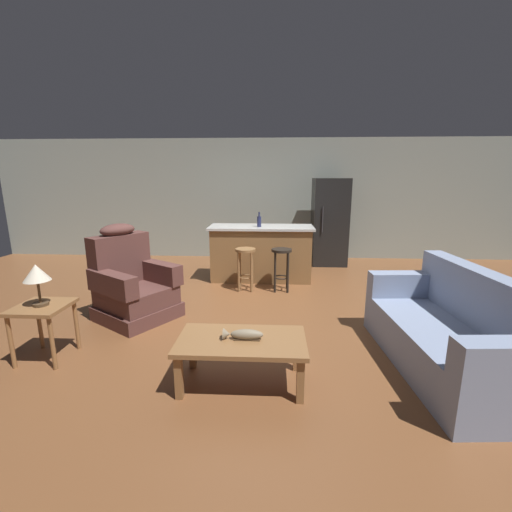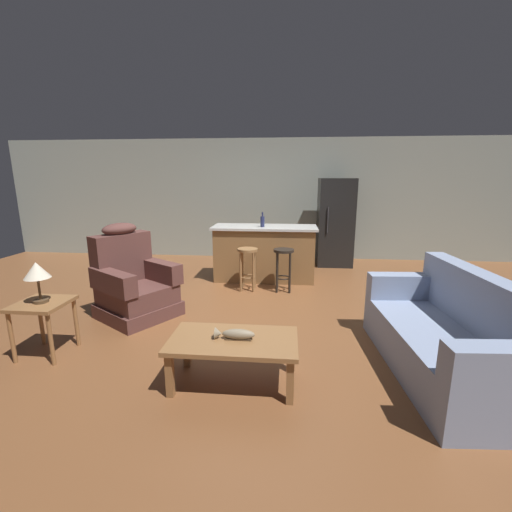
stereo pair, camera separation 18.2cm
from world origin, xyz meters
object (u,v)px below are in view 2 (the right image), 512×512
at_px(couch, 448,338).
at_px(table_lamp, 37,272).
at_px(end_table, 43,311).
at_px(bar_stool_left, 248,261).
at_px(bottle_tall_green, 262,221).
at_px(recliner_near_lamp, 133,284).
at_px(kitchen_island, 264,253).
at_px(coffee_table, 233,345).
at_px(refrigerator, 335,222).
at_px(bar_stool_right, 284,262).
at_px(fish_figurine, 234,334).

distance_m(couch, table_lamp, 3.94).
bearing_deg(couch, end_table, -3.32).
bearing_deg(bar_stool_left, table_lamp, -128.70).
xyz_separation_m(bar_stool_left, bottle_tall_green, (0.19, 0.54, 0.57)).
distance_m(recliner_near_lamp, kitchen_island, 2.39).
bearing_deg(bottle_tall_green, recliner_near_lamp, -132.32).
xyz_separation_m(coffee_table, end_table, (-1.98, 0.33, 0.10)).
height_order(recliner_near_lamp, table_lamp, recliner_near_lamp).
bearing_deg(refrigerator, bar_stool_right, -119.02).
bearing_deg(recliner_near_lamp, bottle_tall_green, 80.91).
distance_m(fish_figurine, bar_stool_right, 2.60).
distance_m(recliner_near_lamp, refrigerator, 4.22).
height_order(coffee_table, end_table, end_table).
distance_m(kitchen_island, bar_stool_right, 0.72).
xyz_separation_m(recliner_near_lamp, table_lamp, (-0.44, -1.08, 0.45)).
distance_m(fish_figurine, end_table, 2.02).
height_order(recliner_near_lamp, end_table, recliner_near_lamp).
relative_size(fish_figurine, refrigerator, 0.19).
relative_size(refrigerator, bottle_tall_green, 6.93).
height_order(table_lamp, bottle_tall_green, bottle_tall_green).
bearing_deg(bar_stool_left, refrigerator, 49.09).
relative_size(end_table, table_lamp, 1.37).
xyz_separation_m(couch, table_lamp, (-3.90, -0.04, 0.53)).
bearing_deg(kitchen_island, bar_stool_left, -109.64).
xyz_separation_m(fish_figurine, kitchen_island, (0.04, 3.20, 0.02)).
relative_size(recliner_near_lamp, end_table, 2.14).
bearing_deg(recliner_near_lamp, refrigerator, 78.69).
bearing_deg(end_table, coffee_table, -9.43).
bearing_deg(kitchen_island, recliner_near_lamp, -131.46).
distance_m(couch, recliner_near_lamp, 3.62).
bearing_deg(coffee_table, bar_stool_left, 93.98).
relative_size(coffee_table, recliner_near_lamp, 0.92).
xyz_separation_m(fish_figurine, couch, (1.92, 0.36, -0.12)).
xyz_separation_m(end_table, table_lamp, (0.00, -0.01, 0.41)).
height_order(bar_stool_left, bottle_tall_green, bottle_tall_green).
distance_m(end_table, kitchen_island, 3.51).
distance_m(bar_stool_left, refrigerator, 2.46).
relative_size(end_table, bottle_tall_green, 2.21).
height_order(couch, bar_stool_right, couch).
bearing_deg(kitchen_island, fish_figurine, -90.64).
bearing_deg(bar_stool_right, couch, -55.25).
distance_m(table_lamp, bottle_tall_green, 3.43).
xyz_separation_m(recliner_near_lamp, end_table, (-0.44, -1.08, 0.04)).
bearing_deg(end_table, couch, 0.42).
distance_m(fish_figurine, refrigerator, 4.64).
bearing_deg(end_table, fish_figurine, -9.52).
height_order(coffee_table, recliner_near_lamp, recliner_near_lamp).
xyz_separation_m(kitchen_island, bar_stool_right, (0.35, -0.63, -0.01)).
distance_m(couch, end_table, 3.91).
xyz_separation_m(recliner_near_lamp, bar_stool_right, (1.93, 1.16, 0.05)).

